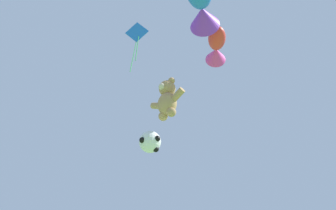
# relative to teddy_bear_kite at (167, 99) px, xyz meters

# --- Properties ---
(teddy_bear_kite) EXTENTS (1.68, 0.74, 1.70)m
(teddy_bear_kite) POSITION_rel_teddy_bear_kite_xyz_m (0.00, 0.00, 0.00)
(teddy_bear_kite) COLOR tan
(soccer_ball_kite) EXTENTS (0.86, 0.86, 0.79)m
(soccer_ball_kite) POSITION_rel_teddy_bear_kite_xyz_m (-0.55, -0.29, -1.69)
(soccer_ball_kite) COLOR white
(fish_kite_crimson) EXTENTS (1.70, 1.83, 0.81)m
(fish_kite_crimson) POSITION_rel_teddy_bear_kite_xyz_m (1.95, 0.71, 1.83)
(fish_kite_crimson) COLOR red
(fish_kite_cobalt) EXTENTS (2.03, 2.46, 1.05)m
(fish_kite_cobalt) POSITION_rel_teddy_bear_kite_xyz_m (2.86, -1.29, 1.81)
(fish_kite_cobalt) COLOR blue
(diamond_kite) EXTENTS (0.92, 0.70, 2.89)m
(diamond_kite) POSITION_rel_teddy_bear_kite_xyz_m (-1.63, -0.38, 4.08)
(diamond_kite) COLOR blue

